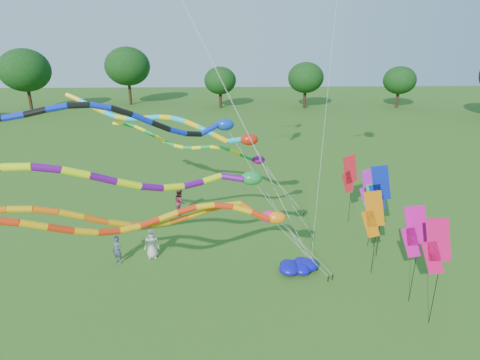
{
  "coord_description": "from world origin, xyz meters",
  "views": [
    {
      "loc": [
        -1.81,
        -13.81,
        11.31
      ],
      "look_at": [
        -1.16,
        4.1,
        4.8
      ],
      "focal_mm": 30.0,
      "sensor_mm": 36.0,
      "label": 1
    }
  ],
  "objects_px": {
    "blue_nylon_heap": "(295,267)",
    "person_b": "(117,250)",
    "person_a": "(152,244)",
    "tube_kite_red": "(181,219)",
    "person_c": "(180,202)",
    "tube_kite_orange": "(171,215)"
  },
  "relations": [
    {
      "from": "blue_nylon_heap",
      "to": "person_b",
      "type": "bearing_deg",
      "value": 172.81
    },
    {
      "from": "person_a",
      "to": "tube_kite_red",
      "type": "bearing_deg",
      "value": -70.76
    },
    {
      "from": "person_a",
      "to": "person_c",
      "type": "distance_m",
      "value": 5.49
    },
    {
      "from": "tube_kite_orange",
      "to": "person_a",
      "type": "relative_size",
      "value": 8.32
    },
    {
      "from": "tube_kite_orange",
      "to": "person_c",
      "type": "xyz_separation_m",
      "value": [
        -0.86,
        10.05,
        -3.7
      ]
    },
    {
      "from": "tube_kite_orange",
      "to": "tube_kite_red",
      "type": "bearing_deg",
      "value": -51.8
    },
    {
      "from": "person_a",
      "to": "person_c",
      "type": "bearing_deg",
      "value": 74.81
    },
    {
      "from": "person_b",
      "to": "person_c",
      "type": "height_order",
      "value": "person_c"
    },
    {
      "from": "tube_kite_orange",
      "to": "person_b",
      "type": "xyz_separation_m",
      "value": [
        -3.52,
        4.13,
        -3.84
      ]
    },
    {
      "from": "tube_kite_orange",
      "to": "blue_nylon_heap",
      "type": "distance_m",
      "value": 7.72
    },
    {
      "from": "person_c",
      "to": "person_b",
      "type": "bearing_deg",
      "value": 148.62
    },
    {
      "from": "person_b",
      "to": "person_c",
      "type": "bearing_deg",
      "value": 91.33
    },
    {
      "from": "tube_kite_orange",
      "to": "person_a",
      "type": "bearing_deg",
      "value": 95.58
    },
    {
      "from": "tube_kite_orange",
      "to": "person_a",
      "type": "height_order",
      "value": "tube_kite_orange"
    },
    {
      "from": "tube_kite_orange",
      "to": "blue_nylon_heap",
      "type": "height_order",
      "value": "tube_kite_orange"
    },
    {
      "from": "person_b",
      "to": "person_a",
      "type": "bearing_deg",
      "value": 42.26
    },
    {
      "from": "blue_nylon_heap",
      "to": "person_b",
      "type": "relative_size",
      "value": 0.96
    },
    {
      "from": "tube_kite_red",
      "to": "tube_kite_orange",
      "type": "height_order",
      "value": "tube_kite_red"
    },
    {
      "from": "tube_kite_red",
      "to": "person_c",
      "type": "relative_size",
      "value": 7.13
    },
    {
      "from": "person_c",
      "to": "tube_kite_orange",
      "type": "bearing_deg",
      "value": 177.68
    },
    {
      "from": "tube_kite_red",
      "to": "person_c",
      "type": "xyz_separation_m",
      "value": [
        -1.29,
        10.36,
        -3.7
      ]
    },
    {
      "from": "tube_kite_orange",
      "to": "blue_nylon_heap",
      "type": "xyz_separation_m",
      "value": [
        5.64,
        2.97,
        -4.35
      ]
    }
  ]
}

